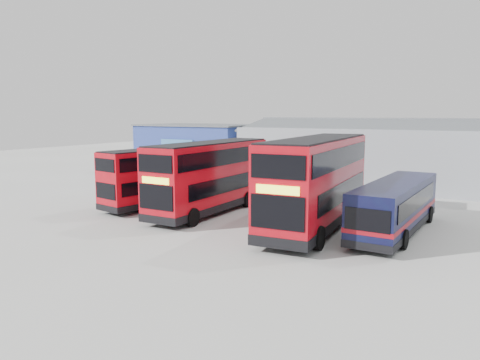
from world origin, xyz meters
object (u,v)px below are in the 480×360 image
at_px(office_block, 201,148).
at_px(double_decker_left, 164,177).
at_px(maintenance_shed, 418,156).
at_px(double_decker_right, 317,184).
at_px(double_decker_centre, 210,178).
at_px(panel_van, 179,163).
at_px(single_decker_blue, 395,208).

bearing_deg(office_block, double_decker_left, -62.14).
distance_m(maintenance_shed, double_decker_left, 22.82).
xyz_separation_m(office_block, double_decker_left, (8.76, -16.56, -0.61)).
distance_m(office_block, maintenance_shed, 22.09).
xyz_separation_m(office_block, double_decker_right, (20.20, -17.29, -0.10)).
bearing_deg(double_decker_left, double_decker_centre, -175.54).
height_order(office_block, double_decker_left, office_block).
relative_size(office_block, double_decker_centre, 1.14).
bearing_deg(panel_van, double_decker_left, -58.96).
distance_m(maintenance_shed, double_decker_centre, 20.99).
relative_size(double_decker_left, double_decker_centre, 0.89).
relative_size(office_block, double_decker_right, 1.03).
bearing_deg(maintenance_shed, double_decker_right, -95.34).
distance_m(office_block, single_decker_blue, 29.13).
xyz_separation_m(double_decker_centre, panel_van, (-12.67, 12.84, -0.93)).
xyz_separation_m(maintenance_shed, panel_van, (-21.82, -6.05, -1.28)).
distance_m(double_decker_right, single_decker_blue, 4.30).
xyz_separation_m(double_decker_left, panel_van, (-8.58, 12.52, -0.64)).
bearing_deg(single_decker_blue, maintenance_shed, -82.18).
height_order(double_decker_right, single_decker_blue, double_decker_right).
xyz_separation_m(double_decker_left, single_decker_blue, (15.44, 0.39, -0.60)).
xyz_separation_m(office_block, maintenance_shed, (22.00, 2.01, 0.02)).
bearing_deg(double_decker_left, double_decker_right, -174.75).
relative_size(double_decker_left, double_decker_right, 0.80).
bearing_deg(maintenance_shed, panel_van, -164.51).
distance_m(double_decker_centre, panel_van, 18.06).
distance_m(maintenance_shed, panel_van, 22.68).
bearing_deg(panel_van, single_decker_blue, -30.16).
relative_size(office_block, double_decker_left, 1.29).
height_order(maintenance_shed, double_decker_right, maintenance_shed).
height_order(double_decker_centre, single_decker_blue, double_decker_centre).
bearing_deg(panel_van, double_decker_centre, -48.75).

